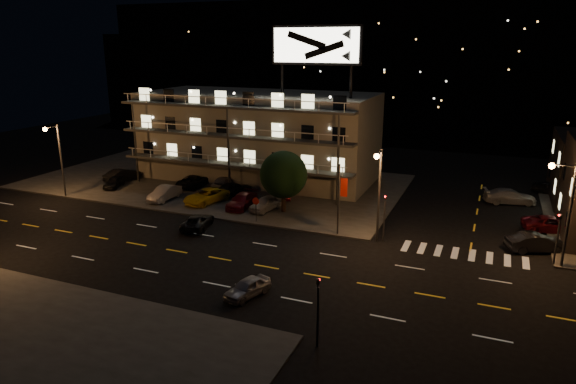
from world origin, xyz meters
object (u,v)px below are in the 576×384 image
at_px(lot_car_2, 206,196).
at_px(side_car_0, 536,243).
at_px(road_car_west, 198,221).
at_px(lot_car_7, 224,183).
at_px(road_car_east, 247,288).
at_px(tree, 283,176).
at_px(lot_car_4, 266,203).

distance_m(lot_car_2, side_car_0, 31.23).
bearing_deg(road_car_west, lot_car_7, -83.73).
xyz_separation_m(lot_car_2, lot_car_7, (-1.07, 5.56, -0.04)).
distance_m(lot_car_7, side_car_0, 32.95).
bearing_deg(lot_car_2, road_car_east, -35.81).
bearing_deg(road_car_east, side_car_0, 58.21).
height_order(lot_car_2, lot_car_7, lot_car_2).
height_order(lot_car_2, road_car_east, lot_car_2).
height_order(tree, lot_car_2, tree).
height_order(lot_car_4, side_car_0, lot_car_4).
height_order(lot_car_4, road_car_west, lot_car_4).
xyz_separation_m(side_car_0, road_car_west, (-28.19, -5.60, -0.15)).
relative_size(lot_car_7, road_car_west, 1.06).
bearing_deg(lot_car_2, tree, 18.76).
bearing_deg(lot_car_4, lot_car_2, -165.61).
xyz_separation_m(tree, road_car_east, (4.60, -17.04, -3.15)).
relative_size(tree, road_car_east, 1.70).
bearing_deg(road_car_east, tree, 122.48).
height_order(side_car_0, road_car_east, side_car_0).
xyz_separation_m(tree, road_car_west, (-5.50, -7.01, -3.15)).
bearing_deg(lot_car_4, tree, 23.46).
bearing_deg(lot_car_2, road_car_west, -49.39).
bearing_deg(lot_car_7, lot_car_4, 134.97).
relative_size(side_car_0, road_car_west, 1.05).
bearing_deg(lot_car_2, side_car_0, 14.05).
distance_m(lot_car_2, road_car_east, 21.17).
relative_size(tree, lot_car_7, 1.29).
height_order(lot_car_7, road_car_west, lot_car_7).
relative_size(road_car_east, road_car_west, 0.80).
bearing_deg(lot_car_4, road_car_east, -55.81).
relative_size(lot_car_4, road_car_west, 0.92).
bearing_deg(lot_car_7, side_car_0, 158.29).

